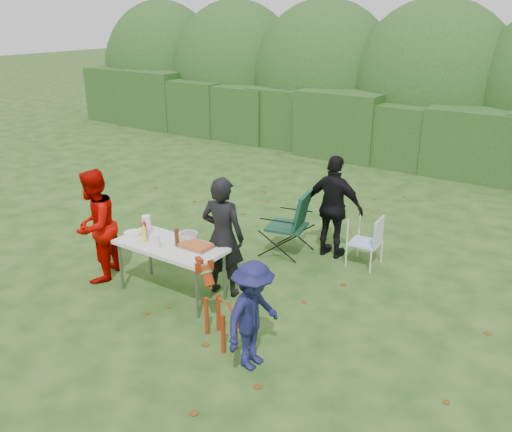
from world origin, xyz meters
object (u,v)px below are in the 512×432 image
Objects in this scene: child at (253,315)px; camping_chair at (287,223)px; ketchup_bottle at (145,231)px; person_black_puffy at (334,207)px; dog at (220,310)px; mustard_bottle at (144,235)px; beer_bottle at (177,237)px; person_cook at (223,237)px; folding_table at (170,248)px; lawn_chair at (365,241)px; paper_towel_roll at (147,225)px; person_red_jacket at (95,226)px.

child is 2.94m from camping_chair.
ketchup_bottle is at bearing 51.45° from camping_chair.
person_black_puffy is 2.89m from dog.
ketchup_bottle is (-0.08, 0.09, 0.01)m from mustard_bottle.
person_cook is at bearing 42.80° from beer_bottle.
beer_bottle reaches higher than folding_table.
beer_bottle reaches higher than lawn_chair.
paper_towel_roll reaches higher than ketchup_bottle.
lawn_chair is 2.88m from beer_bottle.
folding_table is at bearing 61.32° from camping_chair.
person_black_puffy reaches higher than lawn_chair.
person_red_jacket reaches higher than dog.
mustard_bottle is at bearing -159.70° from folding_table.
ketchup_bottle is (-1.02, -2.03, 0.33)m from camping_chair.
camping_chair is 1.23m from lawn_chair.
ketchup_bottle is 0.53m from beer_bottle.
folding_table is 0.56m from paper_towel_roll.
lawn_chair is at bearing 177.66° from person_black_puffy.
camping_chair is (-0.63, 2.52, 0.11)m from dog.
child is at bearing -20.93° from folding_table.
child reaches higher than folding_table.
child is at bearing 85.76° from lawn_chair.
person_red_jacket is 2.48m from dog.
lawn_chair is at bearing -133.37° from person_cook.
ketchup_bottle is at bearing 42.33° from lawn_chair.
lawn_chair is (0.55, 2.84, -0.03)m from dog.
dog is 1.33m from beer_bottle.
person_black_puffy reaches higher than beer_bottle.
camping_chair reaches higher than ketchup_bottle.
ketchup_bottle is 0.92× the size of beer_bottle.
ketchup_bottle reaches higher than mustard_bottle.
mustard_bottle is (-2.12, -2.44, 0.45)m from lawn_chair.
person_cook reaches higher than child.
paper_towel_roll is (-2.32, 0.79, 0.25)m from child.
folding_table is 1.23m from person_red_jacket.
camping_chair is 4.36× the size of beer_bottle.
paper_towel_roll is at bearing 94.48° from person_red_jacket.
camping_chair is at bearing 66.08° from mustard_bottle.
child reaches higher than dog.
dog is 1.91m from paper_towel_roll.
paper_towel_roll is at bearing 7.31° from person_cook.
person_black_puffy is 6.22× the size of paper_towel_roll.
dog is (1.23, -0.52, -0.27)m from folding_table.
person_cook is 1.12m from paper_towel_roll.
beer_bottle is (-0.44, -0.41, 0.03)m from person_cook.
camping_chair is (0.05, 1.56, -0.30)m from person_cook.
ketchup_bottle is 0.17m from paper_towel_roll.
child is at bearing 59.84° from person_red_jacket.
person_cook is at bearing 76.14° from camping_chair.
ketchup_bottle is at bearing 75.96° from child.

